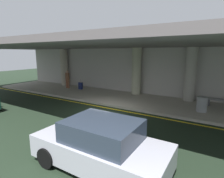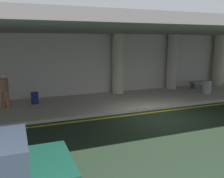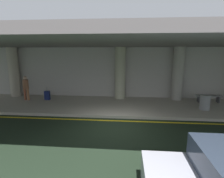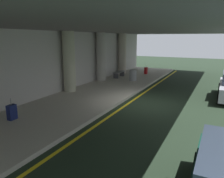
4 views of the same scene
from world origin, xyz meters
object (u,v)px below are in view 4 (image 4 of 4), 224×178
Objects in this scene: support_column_center at (101,57)px; suitcase_upright_primary at (146,71)px; suitcase_upright_secondary at (12,112)px; bench_metal at (119,73)px; trash_bin_steel at (133,75)px; support_column_left_mid at (69,62)px; support_column_right_mid at (122,54)px.

suitcase_upright_primary is at bearing -25.03° from support_column_center.
suitcase_upright_secondary is (-13.67, 1.23, 0.00)m from suitcase_upright_primary.
bench_metal is at bearing 127.97° from suitcase_upright_primary.
support_column_center reaches higher than bench_metal.
support_column_left_mid is at bearing 156.09° from trash_bin_steel.
trash_bin_steel is at bearing 158.90° from suitcase_upright_primary.
suitcase_upright_primary is 13.72m from suitcase_upright_secondary.
suitcase_upright_primary reaches higher than trash_bin_steel.
trash_bin_steel is at bearing -143.01° from support_column_right_mid.
support_column_center reaches higher than suitcase_upright_secondary.
trash_bin_steel is at bearing -65.12° from support_column_center.
support_column_right_mid is at bearing -16.75° from suitcase_upright_secondary.
suitcase_upright_primary is at bearing 1.55° from trash_bin_steel.
support_column_left_mid reaches higher than suitcase_upright_secondary.
bench_metal is at bearing 60.78° from trash_bin_steel.
suitcase_upright_secondary is at bearing -169.88° from support_column_left_mid.
support_column_center is 2.51m from bench_metal.
support_column_center is at bearing 114.88° from trash_bin_steel.
support_column_left_mid is 1.00× the size of support_column_center.
suitcase_upright_secondary is 10.22m from trash_bin_steel.
support_column_right_mid is (4.00, 0.00, 0.00)m from support_column_center.
trash_bin_steel is (-2.96, -2.23, -1.40)m from support_column_right_mid.
suitcase_upright_secondary is (-9.09, -0.91, -1.51)m from support_column_center.
suitcase_upright_secondary is at bearing 172.56° from trash_bin_steel.
bench_metal is at bearing -6.20° from support_column_left_mid.
support_column_right_mid reaches higher than suitcase_upright_secondary.
suitcase_upright_secondary reaches higher than trash_bin_steel.
support_column_center is at bearing -15.01° from suitcase_upright_secondary.
bench_metal is at bearing -19.34° from suitcase_upright_secondary.
support_column_right_mid is 4.06× the size of suitcase_upright_secondary.
support_column_right_mid is at bearing 82.47° from suitcase_upright_primary.
trash_bin_steel is (-3.54, -0.10, 0.11)m from suitcase_upright_primary.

